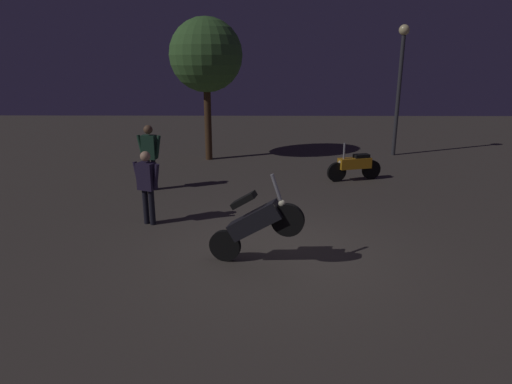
% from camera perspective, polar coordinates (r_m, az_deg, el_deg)
% --- Properties ---
extents(ground_plane, '(40.00, 40.00, 0.00)m').
position_cam_1_polar(ground_plane, '(8.18, 3.15, -8.03)').
color(ground_plane, '#4C443D').
extents(motorcycle_black_foreground, '(1.63, 0.53, 1.63)m').
position_cam_1_polar(motorcycle_black_foreground, '(7.55, -0.11, -4.05)').
color(motorcycle_black_foreground, black).
rests_on(motorcycle_black_foreground, ground_plane).
extents(motorcycle_orange_parked_left, '(1.62, 0.55, 1.11)m').
position_cam_1_polar(motorcycle_orange_parked_left, '(13.21, 12.46, 3.32)').
color(motorcycle_orange_parked_left, black).
rests_on(motorcycle_orange_parked_left, ground_plane).
extents(person_rider_beside, '(0.64, 0.36, 1.59)m').
position_cam_1_polar(person_rider_beside, '(9.61, -13.72, 1.28)').
color(person_rider_beside, black).
rests_on(person_rider_beside, ground_plane).
extents(person_bystander_far, '(0.67, 0.29, 1.75)m').
position_cam_1_polar(person_bystander_far, '(12.15, -13.41, 5.04)').
color(person_bystander_far, black).
rests_on(person_bystander_far, ground_plane).
extents(streetlamp_near, '(0.36, 0.36, 4.49)m').
position_cam_1_polar(streetlamp_near, '(16.82, 17.93, 14.21)').
color(streetlamp_near, '#38383D').
rests_on(streetlamp_near, ground_plane).
extents(tree_left_bg, '(2.41, 2.41, 4.71)m').
position_cam_1_polar(tree_left_bg, '(15.42, -6.40, 16.89)').
color(tree_left_bg, '#4C331E').
rests_on(tree_left_bg, ground_plane).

